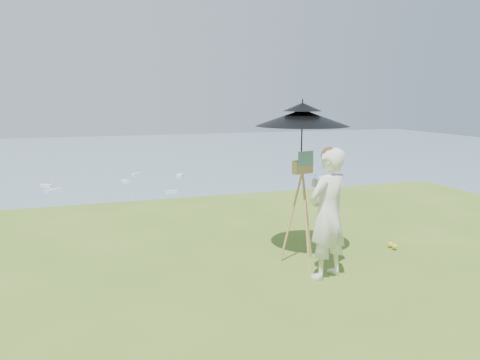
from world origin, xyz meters
name	(u,v)px	position (x,y,z in m)	size (l,w,h in m)	color
ground	(331,341)	(0.00, 0.00, 0.00)	(14.00, 14.00, 0.00)	#507621
shoreline_tier	(105,323)	(0.00, 75.00, -36.00)	(170.00, 28.00, 8.00)	#665E52
bay_water	(87,171)	(0.00, 240.00, -34.00)	(700.00, 700.00, 0.00)	#728EA4
slope_trees	(118,304)	(0.00, 35.00, -15.00)	(110.00, 50.00, 6.00)	#2B5519
harbor_town	(103,287)	(0.00, 75.00, -29.50)	(110.00, 22.00, 5.00)	silver
moored_boats	(52,207)	(-12.50, 161.00, -33.65)	(140.00, 140.00, 0.70)	silver
wildflowers	(319,324)	(0.00, 0.25, 0.06)	(10.00, 10.50, 0.12)	gold
painter	(328,214)	(0.77, 1.49, 0.86)	(0.63, 0.41, 1.72)	white
field_easel	(302,208)	(0.70, 2.10, 0.81)	(0.61, 0.61, 1.61)	#A76F46
sun_umbrella	(302,136)	(0.69, 2.13, 1.82)	(1.29, 1.29, 0.99)	black
painter_cap	(330,151)	(0.77, 1.49, 1.67)	(0.20, 0.24, 0.10)	pink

